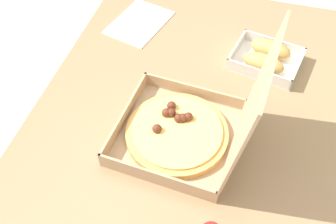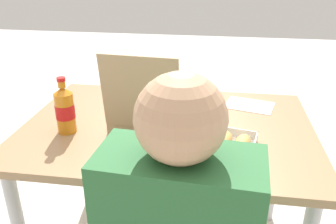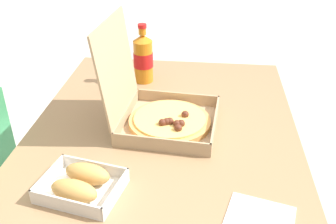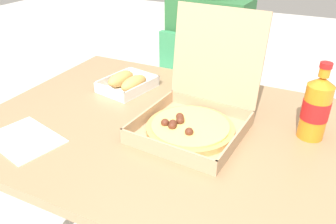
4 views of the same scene
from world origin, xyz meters
The scene contains 5 objects.
dining_table centered at (0.00, 0.00, 0.63)m, with size 1.17×0.83×0.71m.
pizza_box_open centered at (0.07, 0.01, 0.76)m, with size 0.31×0.35×0.33m.
bread_side_box centered at (-0.26, 0.16, 0.74)m, with size 0.19×0.22×0.06m.
cola_bottle centered at (0.38, 0.12, 0.81)m, with size 0.07×0.07×0.22m.
paper_menu centered at (-0.34, -0.25, 0.71)m, with size 0.21×0.15×0.00m, color white.
Camera 2 is at (-0.19, 1.28, 1.36)m, focal length 37.88 mm.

